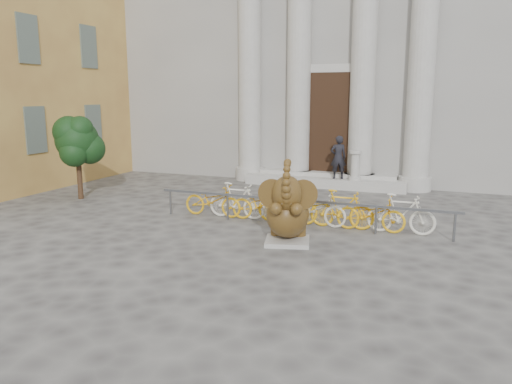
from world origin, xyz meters
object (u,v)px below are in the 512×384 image
at_px(tree, 78,141).
at_px(pedestrian, 338,157).
at_px(elephant_statue, 288,213).
at_px(bike_rack, 300,206).

xyz_separation_m(tree, pedestrian, (7.50, 4.91, -0.75)).
relative_size(elephant_statue, bike_rack, 0.25).
height_order(bike_rack, pedestrian, pedestrian).
height_order(elephant_statue, bike_rack, elephant_statue).
height_order(elephant_statue, pedestrian, elephant_statue).
xyz_separation_m(elephant_statue, bike_rack, (-0.23, 1.81, -0.23)).
xyz_separation_m(elephant_statue, pedestrian, (-0.40, 7.28, 0.42)).
distance_m(elephant_statue, tree, 8.33).
xyz_separation_m(bike_rack, tree, (-7.66, 0.55, 1.40)).
bearing_deg(elephant_statue, tree, 148.61).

